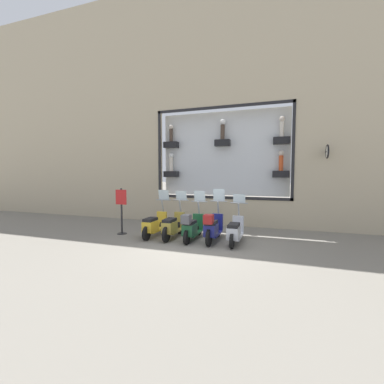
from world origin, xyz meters
TOP-DOWN VIEW (x-y plane):
  - ground_plane at (0.00, 0.00)m, footprint 120.00×120.00m
  - building_facade at (3.60, -0.00)m, footprint 1.18×36.00m
  - scooter_silver_0 at (0.55, -1.11)m, footprint 1.79×0.60m
  - scooter_navy_1 at (0.50, -0.39)m, footprint 1.81×0.60m
  - scooter_green_2 at (0.49, 0.33)m, footprint 1.79×0.60m
  - scooter_olive_3 at (0.55, 1.06)m, footprint 1.81×0.60m
  - scooter_yellow_4 at (0.55, 1.78)m, footprint 1.80×0.61m
  - shop_sign_post at (0.56, 3.13)m, footprint 0.36×0.45m

SIDE VIEW (x-z plane):
  - ground_plane at x=0.00m, z-range 0.00..0.00m
  - scooter_silver_0 at x=0.55m, z-range -0.36..1.19m
  - scooter_yellow_4 at x=0.55m, z-range -0.39..1.25m
  - scooter_olive_3 at x=0.55m, z-range -0.37..1.24m
  - scooter_green_2 at x=0.49m, z-range -0.35..1.28m
  - scooter_navy_1 at x=0.50m, z-range -0.37..1.35m
  - shop_sign_post at x=0.56m, z-range 0.07..1.78m
  - building_facade at x=3.60m, z-range 0.12..10.85m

